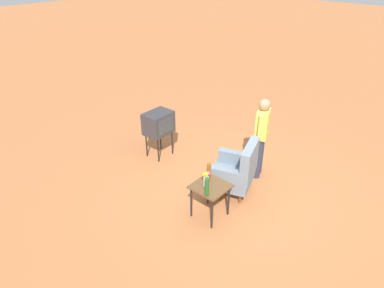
% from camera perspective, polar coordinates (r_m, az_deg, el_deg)
% --- Properties ---
extents(ground_plane, '(60.00, 60.00, 0.00)m').
position_cam_1_polar(ground_plane, '(6.69, 7.55, -7.39)').
color(ground_plane, '#B76B3D').
extents(armchair, '(0.98, 0.99, 1.06)m').
position_cam_1_polar(armchair, '(6.31, 7.44, -4.34)').
color(armchair, brown).
rests_on(armchair, ground).
extents(side_table, '(0.56, 0.56, 0.62)m').
position_cam_1_polar(side_table, '(5.72, 3.07, -7.69)').
color(side_table, black).
rests_on(side_table, ground).
extents(tv_on_stand, '(0.61, 0.47, 1.03)m').
position_cam_1_polar(tv_on_stand, '(7.35, -5.62, 3.44)').
color(tv_on_stand, black).
rests_on(tv_on_stand, ground).
extents(person_standing, '(0.54, 0.33, 1.64)m').
position_cam_1_polar(person_standing, '(6.69, 11.51, 1.72)').
color(person_standing, '#2D3347').
rests_on(person_standing, ground).
extents(bottle_wine_green, '(0.07, 0.07, 0.32)m').
position_cam_1_polar(bottle_wine_green, '(5.37, 2.51, -7.12)').
color(bottle_wine_green, '#1E5623').
rests_on(bottle_wine_green, side_table).
extents(bottle_tall_amber, '(0.07, 0.07, 0.30)m').
position_cam_1_polar(bottle_tall_amber, '(5.74, 2.83, -4.59)').
color(bottle_tall_amber, brown).
rests_on(bottle_tall_amber, side_table).
extents(flower_vase, '(0.14, 0.10, 0.27)m').
position_cam_1_polar(flower_vase, '(5.58, 2.37, -5.72)').
color(flower_vase, silver).
rests_on(flower_vase, side_table).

